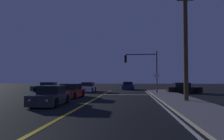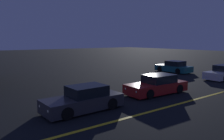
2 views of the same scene
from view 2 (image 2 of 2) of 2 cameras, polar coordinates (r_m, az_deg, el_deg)
lane_line_center at (r=11.40m, az=4.71°, el=-11.77°), size 0.20×36.05×0.01m
car_parked_curb_white at (r=24.59m, az=26.46°, el=-0.64°), size 1.90×4.68×1.34m
car_mid_block_red at (r=16.33m, az=11.30°, el=-3.82°), size 2.06×4.74×1.34m
car_far_approaching_teal at (r=27.52m, az=15.38°, el=0.69°), size 4.24×2.06×1.34m
car_distant_tail_charcoal at (r=12.33m, az=-7.14°, el=-7.50°), size 1.91×4.43×1.34m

